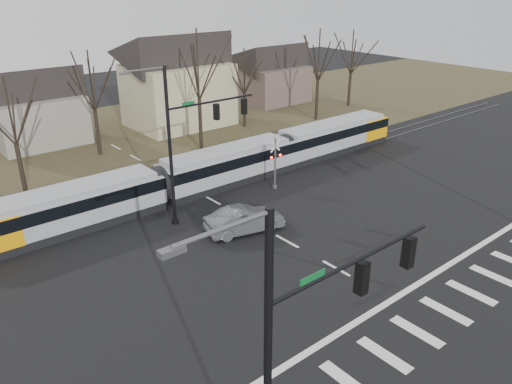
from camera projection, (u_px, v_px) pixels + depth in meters
ground at (365, 284)px, 26.30m from camera, size 140.00×140.00×0.00m
grass_verge at (107, 142)px, 48.95m from camera, size 140.00×28.00×0.01m
crosswalk at (432, 321)px, 23.46m from camera, size 27.00×2.60×0.01m
stop_line at (393, 299)px, 25.02m from camera, size 28.00×0.35×0.01m
lane_dashes at (197, 192)px, 37.62m from camera, size 0.18×30.00×0.01m
rail_pair at (198, 192)px, 37.47m from camera, size 90.00×1.52×0.06m
tram at (226, 165)px, 38.65m from camera, size 37.10×2.75×2.81m
sedan at (245, 220)px, 31.41m from camera, size 4.07×5.80×1.64m
signal_pole_near_left at (312, 340)px, 13.70m from camera, size 9.28×0.44×10.20m
signal_pole_far at (191, 135)px, 31.48m from camera, size 9.28×0.44×10.20m
rail_crossing_signal at (275, 165)px, 37.53m from camera, size 1.08×0.36×4.00m
tree_row at (151, 99)px, 43.90m from camera, size 59.20×7.20×10.00m
house_b at (34, 102)px, 47.29m from camera, size 8.64×7.56×7.65m
house_c at (177, 76)px, 52.86m from camera, size 10.80×8.64×10.10m
house_d at (271, 70)px, 63.55m from camera, size 8.64×7.56×7.65m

